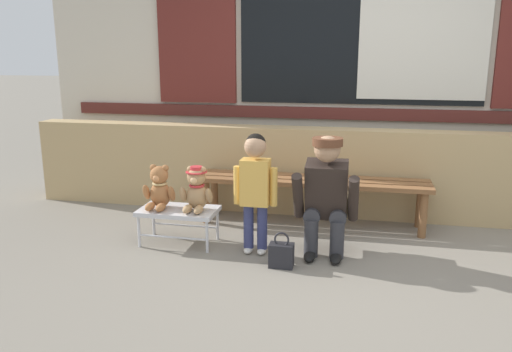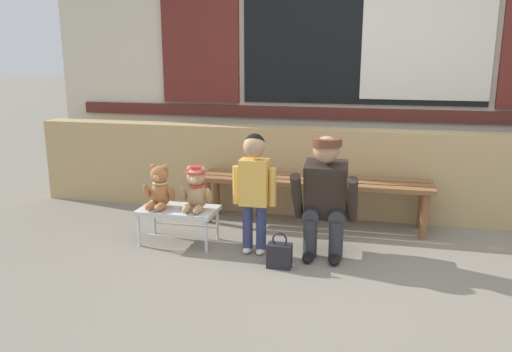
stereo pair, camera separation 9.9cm
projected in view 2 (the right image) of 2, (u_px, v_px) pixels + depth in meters
ground_plane at (343, 276)px, 3.64m from camera, size 60.00×60.00×0.00m
brick_low_wall at (355, 174)px, 4.88m from camera, size 6.54×0.25×0.85m
shop_facade at (364, 42)px, 5.08m from camera, size 6.68×0.26×3.28m
wooden_bench_long at (313, 186)px, 4.63m from camera, size 2.10×0.40×0.44m
small_display_bench at (178, 212)px, 4.22m from camera, size 0.64×0.36×0.30m
teddy_bear_plain at (160, 188)px, 4.21m from camera, size 0.28×0.26×0.36m
teddy_bear_with_hat at (196, 189)px, 4.14m from camera, size 0.28×0.27×0.36m
child_standing at (254, 181)px, 3.93m from camera, size 0.35×0.18×0.96m
adult_crouching at (327, 195)px, 3.93m from camera, size 0.50×0.49×0.95m
handbag_on_ground at (279, 255)px, 3.77m from camera, size 0.18×0.11×0.27m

